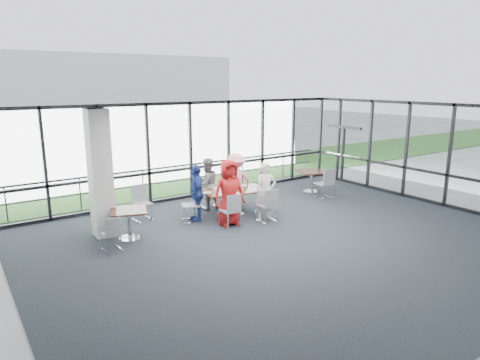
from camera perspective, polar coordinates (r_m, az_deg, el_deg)
floor at (r=10.70m, az=6.55°, el=-8.10°), size 12.00×10.00×0.02m
ceiling at (r=10.01m, az=7.02°, el=9.32°), size 12.00×10.00×0.04m
wall_left at (r=7.82m, az=-28.60°, el=-5.19°), size 0.10×10.00×3.20m
curtain_wall_back at (r=14.30m, az=-6.60°, el=3.96°), size 12.00×0.10×3.20m
curtain_wall_right at (r=14.84m, az=24.48°, el=3.21°), size 0.10×10.00×3.20m
exit_door at (r=17.12m, az=13.56°, el=3.31°), size 0.12×1.60×2.10m
structural_column at (r=11.12m, az=-18.13°, el=0.80°), size 0.50×0.50×3.20m
apron at (r=19.08m, az=-13.60°, el=1.00°), size 80.00×70.00×0.02m
grass_strip at (r=17.26m, az=-11.18°, el=-0.02°), size 80.00×5.00×0.01m
hangar_main at (r=40.88m, az=-19.99°, el=11.08°), size 24.00×10.00×6.00m
guard_rail at (r=15.03m, az=-7.57°, el=0.10°), size 12.00×0.06×0.06m
main_table at (r=12.47m, az=-0.78°, el=-1.91°), size 1.98×1.30×0.75m
side_table_left at (r=10.91m, az=-14.57°, el=-4.47°), size 1.07×1.07×0.75m
side_table_right at (r=15.28m, az=9.53°, el=0.81°), size 1.23×1.23×0.75m
diner_near_left at (r=11.54m, az=-1.49°, el=-1.67°), size 0.95×0.69×1.81m
diner_near_right at (r=11.99m, az=3.47°, el=-1.55°), size 0.71×0.60×1.64m
diner_far_left at (r=12.98m, az=-4.42°, el=-0.56°), size 0.80×0.52×1.58m
diner_far_right at (r=13.21m, az=-0.57°, el=-0.05°), size 1.14×0.67×1.69m
diner_end at (r=11.95m, az=-5.78°, el=-1.72°), size 0.83×1.07×1.61m
chair_main_nl at (r=11.47m, az=-1.40°, el=-4.10°), size 0.47×0.47×0.91m
chair_main_nr at (r=11.93m, az=3.58°, el=-3.40°), size 0.48×0.48×0.93m
chair_main_fl at (r=13.21m, az=-4.04°, el=-1.88°), size 0.50×0.50×0.88m
chair_main_fr at (r=13.52m, az=-0.84°, el=-1.31°), size 0.51×0.51×0.96m
chair_main_end at (r=11.98m, az=-6.62°, el=-3.38°), size 0.58×0.58×0.93m
chair_spare_la at (r=10.36m, az=-16.79°, el=-6.88°), size 0.41×0.41×0.81m
chair_spare_lb at (r=12.31m, az=-12.92°, el=-3.10°), size 0.51×0.51×0.97m
chair_spare_r at (r=14.55m, az=11.08°, el=-0.47°), size 0.55×0.55×0.99m
plate_nl at (r=11.94m, az=-2.09°, el=-1.90°), size 0.27×0.27×0.01m
plate_nr at (r=12.38m, az=2.43°, el=-1.36°), size 0.26×0.26×0.01m
plate_fl at (r=12.58m, az=-3.13°, el=-1.14°), size 0.27×0.27×0.01m
plate_fr at (r=12.88m, az=0.44°, el=-0.78°), size 0.24×0.24×0.01m
plate_end at (r=12.13m, az=-4.38°, el=-1.69°), size 0.26×0.26×0.01m
tumbler_a at (r=12.13m, az=-1.54°, el=-1.36°), size 0.07×0.07×0.14m
tumbler_b at (r=12.38m, az=0.55°, el=-1.08°), size 0.06×0.06×0.13m
tumbler_c at (r=12.66m, az=-0.98°, el=-0.70°), size 0.08×0.08×0.15m
tumbler_d at (r=12.08m, az=-3.62°, el=-1.45°), size 0.07×0.07×0.13m
menu_a at (r=12.03m, az=-0.71°, el=-1.80°), size 0.31×0.24×0.00m
menu_b at (r=12.52m, az=3.05°, el=-1.23°), size 0.35×0.33×0.00m
menu_c at (r=12.81m, az=-0.90°, el=-0.88°), size 0.29×0.22×0.00m
condiment_caddy at (r=12.52m, az=-0.62°, el=-1.13°), size 0.10×0.07×0.04m
ketchup_bottle at (r=12.46m, az=-0.54°, el=-0.87°), size 0.06×0.06×0.18m
green_bottle at (r=12.48m, az=-0.59°, el=-0.79°), size 0.05×0.05×0.20m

